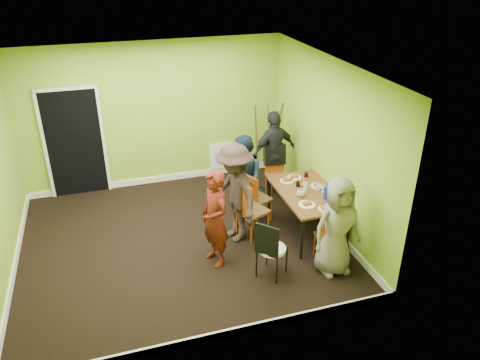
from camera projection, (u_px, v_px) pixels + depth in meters
The scene contains 28 objects.
ground at pixel (181, 241), 7.60m from camera, with size 5.00×5.00×0.00m, color black.
room_walls at pixel (175, 186), 7.19m from camera, with size 5.04×4.54×2.82m.
dining_table at pixel (308, 195), 7.55m from camera, with size 0.90×1.50×0.75m.
chair_left_far at pixel (255, 196), 7.91m from camera, with size 0.49×0.49×0.90m.
chair_left_near at pixel (249, 207), 7.41m from camera, with size 0.56×0.56×1.04m.
chair_back_end at pixel (275, 160), 8.75m from camera, with size 0.43×0.50×0.98m.
chair_front_end at pixel (330, 235), 6.88m from camera, with size 0.40×0.40×0.85m.
chair_bentwood at pixel (270, 247), 6.56m from camera, with size 0.51×0.50×0.92m.
easel at pixel (267, 139), 9.54m from camera, with size 0.61×0.58×1.53m.
plate_near_left at pixel (287, 181), 7.86m from camera, with size 0.23×0.23×0.01m, color white.
plate_near_right at pixel (307, 205), 7.14m from camera, with size 0.27×0.27×0.01m, color white.
plate_far_back at pixel (294, 177), 7.97m from camera, with size 0.25×0.25×0.01m, color white.
plate_far_front at pixel (325, 209), 7.02m from camera, with size 0.21×0.21×0.01m, color white.
plate_wall_back at pixel (318, 186), 7.69m from camera, with size 0.24×0.24×0.01m, color white.
plate_wall_front at pixel (329, 192), 7.50m from camera, with size 0.24×0.24×0.01m, color white.
thermos at pixel (306, 186), 7.46m from camera, with size 0.07×0.07×0.21m, color white.
blue_bottle at pixel (326, 192), 7.27m from camera, with size 0.08×0.08×0.22m, color #162CAA.
orange_bottle at pixel (301, 186), 7.61m from camera, with size 0.04×0.04×0.07m, color #CD5513.
glass_mid at pixel (298, 184), 7.67m from camera, with size 0.06×0.06×0.10m, color black.
glass_back at pixel (306, 175), 7.97m from camera, with size 0.07×0.07×0.09m, color black.
glass_front at pixel (330, 201), 7.16m from camera, with size 0.07×0.07×0.09m, color black.
cup_a at pixel (301, 193), 7.37m from camera, with size 0.14×0.14×0.11m, color white.
cup_b at pixel (319, 188), 7.55m from camera, with size 0.09×0.09×0.09m, color white.
person_standing at pixel (215, 219), 6.77m from camera, with size 0.55×0.36×1.51m, color #58170F.
person_left_far at pixel (244, 178), 7.99m from camera, with size 0.72×0.56×1.48m, color #142333.
person_left_near at pixel (235, 193), 7.32m from camera, with size 1.07×0.61×1.65m, color #2E201F.
person_back_end at pixel (274, 152), 8.83m from camera, with size 0.94×0.39×1.61m, color black.
person_front_end at pixel (337, 227), 6.59m from camera, with size 0.73×0.48×1.50m, color gray.
Camera 1 is at (-0.98, -6.34, 4.31)m, focal length 35.00 mm.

